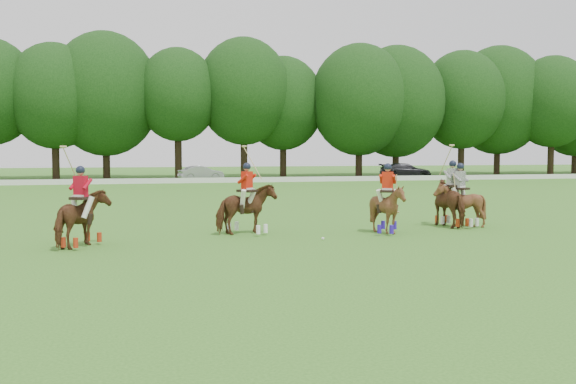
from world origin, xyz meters
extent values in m
plane|color=#31661D|center=(0.00, 0.00, 0.00)|extent=(180.00, 180.00, 0.00)
cylinder|color=black|center=(-11.63, 48.49, 2.32)|extent=(0.70, 0.70, 4.64)
ellipsoid|color=black|center=(-11.63, 48.49, 7.95)|extent=(8.80, 8.80, 10.13)
cylinder|color=black|center=(-6.99, 49.52, 2.16)|extent=(0.70, 0.70, 4.31)
ellipsoid|color=black|center=(-6.99, 49.52, 8.31)|extent=(10.67, 10.67, 12.27)
cylinder|color=black|center=(-0.04, 48.00, 2.62)|extent=(0.70, 0.70, 5.24)
ellipsoid|color=black|center=(-0.04, 48.00, 8.26)|extent=(8.06, 8.06, 9.26)
cylinder|color=black|center=(6.63, 48.24, 2.59)|extent=(0.70, 0.70, 5.19)
ellipsoid|color=black|center=(6.63, 48.24, 8.75)|extent=(9.50, 9.50, 10.92)
cylinder|color=black|center=(11.06, 49.62, 2.24)|extent=(0.70, 0.70, 4.48)
ellipsoid|color=black|center=(11.06, 49.62, 7.71)|extent=(8.60, 8.60, 9.89)
cylinder|color=black|center=(18.54, 46.82, 2.11)|extent=(0.70, 0.70, 4.21)
ellipsoid|color=black|center=(18.54, 46.82, 8.00)|extent=(10.11, 10.11, 11.63)
cylinder|color=black|center=(23.25, 48.17, 2.03)|extent=(0.70, 0.70, 4.07)
ellipsoid|color=black|center=(23.25, 48.17, 7.99)|extent=(10.46, 10.46, 12.03)
cylinder|color=black|center=(31.16, 48.38, 2.40)|extent=(0.70, 0.70, 4.79)
ellipsoid|color=black|center=(31.16, 48.38, 8.35)|extent=(9.47, 9.47, 10.89)
cylinder|color=black|center=(36.59, 49.92, 2.22)|extent=(0.70, 0.70, 4.44)
ellipsoid|color=black|center=(36.59, 49.92, 8.51)|extent=(10.84, 10.84, 12.47)
cylinder|color=black|center=(41.42, 46.74, 2.43)|extent=(0.70, 0.70, 4.86)
ellipsoid|color=black|center=(41.42, 46.74, 8.21)|extent=(8.94, 8.94, 10.28)
cylinder|color=black|center=(46.86, 49.73, 1.95)|extent=(0.70, 0.70, 3.90)
ellipsoid|color=black|center=(46.86, 49.73, 7.38)|extent=(9.29, 9.29, 10.68)
cube|color=white|center=(0.00, 38.00, 0.22)|extent=(120.00, 0.10, 0.44)
imported|color=gray|center=(1.63, 42.50, 0.67)|extent=(4.27, 2.25, 1.34)
imported|color=black|center=(21.86, 42.50, 0.74)|extent=(5.41, 3.02, 1.48)
imported|color=#4A2313|center=(-5.95, 2.68, 0.82)|extent=(1.72, 2.13, 1.64)
cube|color=black|center=(-5.95, 2.68, 1.42)|extent=(0.66, 0.70, 0.08)
cylinder|color=tan|center=(-6.21, 2.83, 2.34)|extent=(0.40, 0.69, 1.08)
imported|color=#4A2313|center=(-0.82, 4.33, 0.84)|extent=(2.19, 2.17, 1.68)
cube|color=black|center=(-0.82, 4.33, 1.45)|extent=(0.70, 0.71, 0.08)
cylinder|color=tan|center=(-0.60, 4.53, 2.37)|extent=(0.53, 0.60, 1.08)
imported|color=#4A2313|center=(3.78, 3.42, 0.82)|extent=(1.88, 1.95, 1.65)
cube|color=black|center=(3.78, 3.42, 1.43)|extent=(0.65, 0.70, 0.08)
cylinder|color=tan|center=(4.05, 3.29, 1.35)|extent=(0.12, 0.20, 1.29)
imported|color=#4A2313|center=(6.83, 4.69, 0.86)|extent=(1.19, 2.15, 1.72)
cube|color=black|center=(6.83, 4.69, 1.50)|extent=(0.51, 0.61, 0.08)
cylinder|color=tan|center=(6.54, 4.65, 2.42)|extent=(0.13, 0.77, 1.08)
imported|color=#4A2313|center=(7.04, 4.50, 0.81)|extent=(1.85, 1.92, 1.62)
cube|color=black|center=(7.04, 4.50, 1.40)|extent=(0.66, 0.70, 0.08)
cylinder|color=tan|center=(6.78, 4.35, 1.32)|extent=(0.13, 0.20, 1.29)
sphere|color=white|center=(1.24, 2.47, 0.04)|extent=(0.09, 0.09, 0.09)
camera|label=1|loc=(-4.51, -16.56, 2.81)|focal=40.00mm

